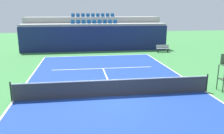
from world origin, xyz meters
TOP-DOWN VIEW (x-y plane):
  - ground_plane at (0.00, 0.00)m, footprint 80.00×80.00m
  - court_surface at (0.00, 0.00)m, footprint 11.00×24.00m
  - baseline_far at (0.00, 11.95)m, footprint 11.00×0.10m
  - sideline_left at (-5.45, 0.00)m, footprint 0.10×24.00m
  - sideline_right at (5.45, 0.00)m, footprint 0.10×24.00m
  - service_line_far at (0.00, 6.40)m, footprint 8.26×0.10m
  - centre_service_line at (0.00, 3.20)m, footprint 0.10×6.40m
  - back_wall at (0.00, 14.84)m, footprint 17.23×0.30m
  - stands_tier_lower at (0.00, 16.19)m, footprint 17.23×2.40m
  - stands_tier_upper at (0.00, 18.59)m, footprint 17.23×2.40m
  - seating_row_lower at (0.00, 16.29)m, footprint 5.58×0.44m
  - seating_row_upper at (0.00, 18.69)m, footprint 5.58×0.44m
  - tennis_net at (0.00, 0.00)m, footprint 11.08×0.08m
  - player_bench at (7.60, 13.06)m, footprint 1.50×0.40m

SIDE VIEW (x-z plane):
  - ground_plane at x=0.00m, z-range 0.00..0.00m
  - court_surface at x=0.00m, z-range 0.00..0.01m
  - baseline_far at x=0.00m, z-range 0.01..0.01m
  - sideline_left at x=-5.45m, z-range 0.01..0.01m
  - sideline_right at x=5.45m, z-range 0.01..0.01m
  - service_line_far at x=0.00m, z-range 0.01..0.01m
  - centre_service_line at x=0.00m, z-range 0.01..0.01m
  - player_bench at x=7.60m, z-range 0.08..0.93m
  - tennis_net at x=0.00m, z-range -0.03..1.04m
  - back_wall at x=0.00m, z-range 0.00..2.90m
  - stands_tier_lower at x=0.00m, z-range 0.00..3.15m
  - stands_tier_upper at x=0.00m, z-range 0.00..3.87m
  - seating_row_lower at x=0.00m, z-range 3.05..3.49m
  - seating_row_upper at x=0.00m, z-range 3.78..4.22m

